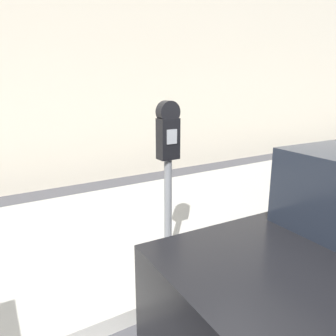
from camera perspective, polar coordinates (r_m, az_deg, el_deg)
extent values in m
cube|color=#ADAAA3|center=(3.88, -12.19, -11.70)|extent=(24.00, 2.80, 0.14)
cube|color=beige|center=(5.90, -22.09, 19.02)|extent=(24.00, 0.30, 4.64)
cylinder|color=slate|center=(2.92, 0.00, -8.06)|extent=(0.07, 0.07, 1.01)
cube|color=black|center=(2.73, 0.00, 5.10)|extent=(0.17, 0.11, 0.34)
cube|color=gray|center=(2.68, 0.69, 5.46)|extent=(0.09, 0.01, 0.12)
cylinder|color=black|center=(2.70, 0.00, 9.74)|extent=(0.18, 0.09, 0.18)
cylinder|color=black|center=(2.55, 14.97, -20.97)|extent=(0.61, 0.25, 0.60)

